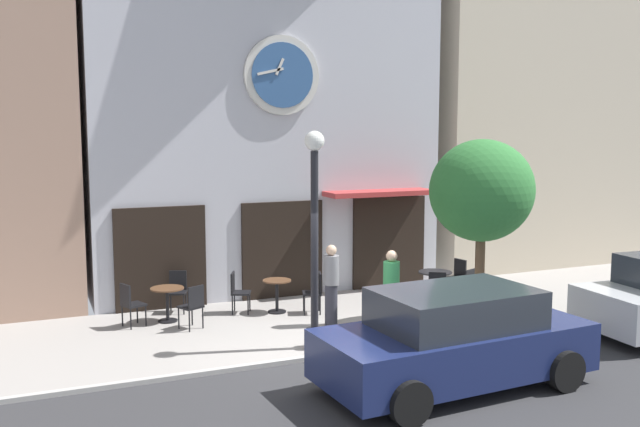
{
  "coord_description": "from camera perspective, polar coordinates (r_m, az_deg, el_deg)",
  "views": [
    {
      "loc": [
        -5.22,
        -10.77,
        3.97
      ],
      "look_at": [
        0.38,
        2.31,
        2.27
      ],
      "focal_mm": 38.92,
      "sensor_mm": 36.0,
      "label": 1
    }
  ],
  "objects": [
    {
      "name": "cafe_chair_by_entrance",
      "position": [
        15.56,
        9.61,
        -6.04
      ],
      "size": [
        0.55,
        0.55,
        0.9
      ],
      "color": "black",
      "rests_on": "ground_plane"
    },
    {
      "name": "parked_car_navy",
      "position": [
        11.09,
        11.0,
        -10.12
      ],
      "size": [
        4.39,
        2.21,
        1.55
      ],
      "color": "navy",
      "rests_on": "ground_plane"
    },
    {
      "name": "neighbor_building_right",
      "position": [
        22.82,
        15.11,
        14.65
      ],
      "size": [
        6.77,
        4.87,
        14.33
      ],
      "color": "beige",
      "rests_on": "ground_plane"
    },
    {
      "name": "ground_plane",
      "position": [
        11.72,
        4.93,
        -13.13
      ],
      "size": [
        26.31,
        11.41,
        0.13
      ],
      "color": "gray"
    },
    {
      "name": "pedestrian_green",
      "position": [
        13.64,
        5.88,
        -6.38
      ],
      "size": [
        0.41,
        0.41,
        1.67
      ],
      "color": "#2D2D38",
      "rests_on": "ground_plane"
    },
    {
      "name": "cafe_chair_under_awning",
      "position": [
        14.21,
        -10.4,
        -7.29
      ],
      "size": [
        0.53,
        0.53,
        0.9
      ],
      "color": "black",
      "rests_on": "ground_plane"
    },
    {
      "name": "cafe_chair_mid_row",
      "position": [
        14.66,
        -15.36,
        -7.0
      ],
      "size": [
        0.52,
        0.52,
        0.9
      ],
      "color": "black",
      "rests_on": "ground_plane"
    },
    {
      "name": "pedestrian_grey",
      "position": [
        14.2,
        0.93,
        -5.81
      ],
      "size": [
        0.33,
        0.33,
        1.67
      ],
      "color": "#2D2D38",
      "rests_on": "ground_plane"
    },
    {
      "name": "cafe_chair_curbside",
      "position": [
        17.02,
        11.21,
        -4.97
      ],
      "size": [
        0.47,
        0.47,
        0.9
      ],
      "color": "black",
      "rests_on": "ground_plane"
    },
    {
      "name": "clock_building",
      "position": [
        17.67,
        -4.69,
        12.28
      ],
      "size": [
        8.65,
        3.92,
        10.93
      ],
      "color": "#B2B2BC",
      "rests_on": "ground_plane"
    },
    {
      "name": "cafe_chair_outer",
      "position": [
        15.96,
        11.95,
        -5.77
      ],
      "size": [
        0.52,
        0.52,
        0.9
      ],
      "color": "black",
      "rests_on": "ground_plane"
    },
    {
      "name": "cafe_table_rightmost",
      "position": [
        15.3,
        -3.56,
        -6.37
      ],
      "size": [
        0.62,
        0.62,
        0.73
      ],
      "color": "black",
      "rests_on": "ground_plane"
    },
    {
      "name": "cafe_chair_near_tree",
      "position": [
        15.2,
        -0.37,
        -6.25
      ],
      "size": [
        0.51,
        0.51,
        0.9
      ],
      "color": "black",
      "rests_on": "ground_plane"
    },
    {
      "name": "street_lamp",
      "position": [
        12.53,
        -0.46,
        -2.14
      ],
      "size": [
        0.36,
        0.36,
        3.97
      ],
      "color": "black",
      "rests_on": "ground_plane"
    },
    {
      "name": "cafe_chair_right_end",
      "position": [
        15.64,
        -11.64,
        -6.02
      ],
      "size": [
        0.52,
        0.52,
        0.9
      ],
      "color": "black",
      "rests_on": "ground_plane"
    },
    {
      "name": "street_tree",
      "position": [
        14.41,
        13.17,
        1.8
      ],
      "size": [
        2.19,
        1.97,
        3.8
      ],
      "color": "brown",
      "rests_on": "ground_plane"
    },
    {
      "name": "cafe_chair_facing_wall",
      "position": [
        15.32,
        -6.82,
        -6.2
      ],
      "size": [
        0.53,
        0.53,
        0.9
      ],
      "color": "black",
      "rests_on": "ground_plane"
    },
    {
      "name": "cafe_table_center_left",
      "position": [
        14.89,
        -12.44,
        -6.78
      ],
      "size": [
        0.69,
        0.69,
        0.72
      ],
      "color": "black",
      "rests_on": "ground_plane"
    },
    {
      "name": "cafe_table_leftmost",
      "position": [
        16.36,
        9.45,
        -5.39
      ],
      "size": [
        0.77,
        0.77,
        0.72
      ],
      "color": "black",
      "rests_on": "ground_plane"
    }
  ]
}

